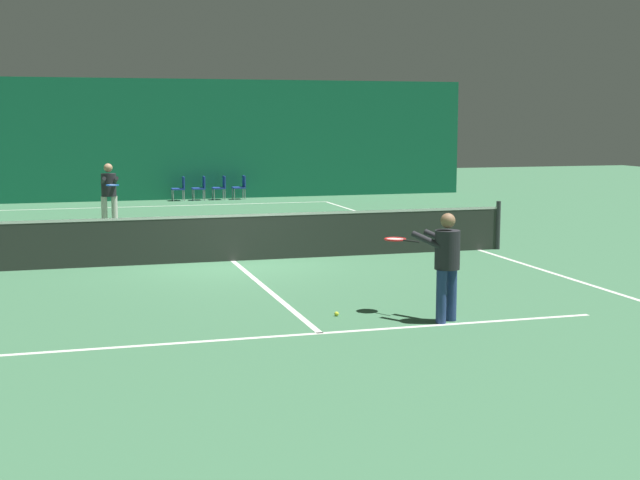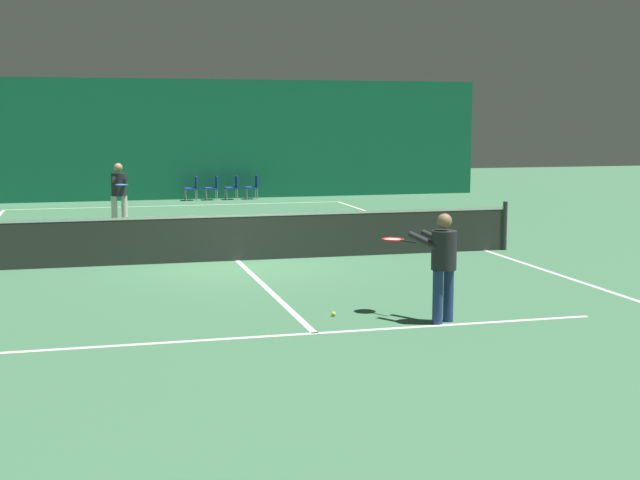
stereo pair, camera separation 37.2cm
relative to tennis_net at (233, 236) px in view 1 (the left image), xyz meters
The scene contains 15 objects.
ground_plane 0.51m from the tennis_net, ahead, with size 60.00×60.00×0.00m, color #3D704C.
backdrop_curtain 14.33m from the tennis_net, 90.00° to the left, with size 23.00×0.12×4.26m.
court_line_baseline_far 11.91m from the tennis_net, 90.00° to the left, with size 11.00×0.10×0.00m.
court_line_service_far 6.42m from the tennis_net, 90.00° to the left, with size 8.25×0.10×0.00m.
court_line_service_near 6.42m from the tennis_net, 90.00° to the right, with size 8.25×0.10×0.00m.
court_line_sideline_right 5.52m from the tennis_net, ahead, with size 0.10×23.80×0.00m.
court_line_centre 0.51m from the tennis_net, ahead, with size 0.10×12.80×0.00m.
tennis_net is the anchor object (origin of this frame).
player_near 6.49m from the tennis_net, 73.00° to the right, with size 0.94×1.30×1.56m.
player_far 6.74m from the tennis_net, 108.26° to the left, with size 0.45×1.38×1.70m.
courtside_chair_0 13.71m from the tennis_net, 87.14° to the left, with size 0.44×0.44×0.84m.
courtside_chair_1 13.76m from the tennis_net, 84.13° to the left, with size 0.44×0.44×0.84m.
courtside_chair_2 13.85m from the tennis_net, 81.16° to the left, with size 0.44×0.44×0.84m.
courtside_chair_3 13.98m from the tennis_net, 78.24° to the left, with size 0.44×0.44×0.84m.
tennis_ball 5.49m from the tennis_net, 84.48° to the right, with size 0.07×0.07×0.07m.
Camera 1 is at (-3.26, -17.67, 2.88)m, focal length 50.00 mm.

